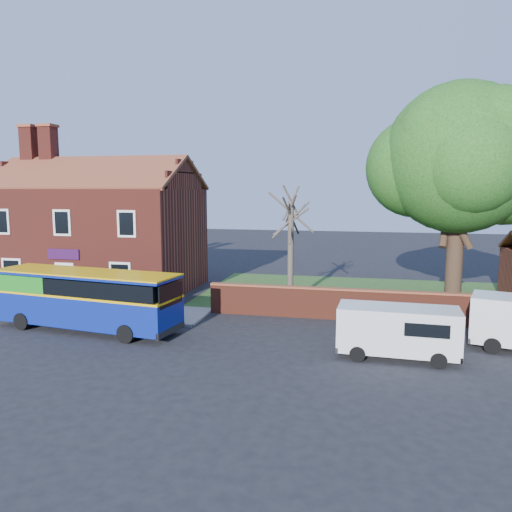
# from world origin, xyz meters

# --- Properties ---
(ground) EXTENTS (120.00, 120.00, 0.00)m
(ground) POSITION_xyz_m (0.00, 0.00, 0.00)
(ground) COLOR black
(ground) RESTS_ON ground
(pavement) EXTENTS (18.00, 3.50, 0.12)m
(pavement) POSITION_xyz_m (-7.00, 5.75, 0.06)
(pavement) COLOR gray
(pavement) RESTS_ON ground
(kerb) EXTENTS (18.00, 0.15, 0.14)m
(kerb) POSITION_xyz_m (-7.00, 4.00, 0.07)
(kerb) COLOR slate
(kerb) RESTS_ON ground
(grass_strip) EXTENTS (26.00, 12.00, 0.04)m
(grass_strip) POSITION_xyz_m (13.00, 13.00, 0.02)
(grass_strip) COLOR #426B28
(grass_strip) RESTS_ON ground
(shop_building) EXTENTS (12.30, 8.13, 10.50)m
(shop_building) POSITION_xyz_m (-7.02, 11.50, 3.41)
(shop_building) COLOR maroon
(shop_building) RESTS_ON ground
(boundary_wall) EXTENTS (22.00, 0.38, 1.60)m
(boundary_wall) POSITION_xyz_m (13.00, 7.00, 0.81)
(boundary_wall) COLOR maroon
(boundary_wall) RESTS_ON ground
(bus) EXTENTS (9.23, 3.50, 2.75)m
(bus) POSITION_xyz_m (-2.91, 2.60, 1.57)
(bus) COLOR navy
(bus) RESTS_ON ground
(van_near) EXTENTS (4.63, 2.06, 2.00)m
(van_near) POSITION_xyz_m (11.24, 1.72, 1.12)
(van_near) COLOR silver
(van_near) RESTS_ON ground
(large_tree) EXTENTS (9.80, 7.75, 11.95)m
(large_tree) POSITION_xyz_m (14.59, 10.27, 7.83)
(large_tree) COLOR black
(large_tree) RESTS_ON ground
(bare_tree) EXTENTS (2.39, 2.84, 6.37)m
(bare_tree) POSITION_xyz_m (5.75, 10.01, 3.27)
(bare_tree) COLOR #4C4238
(bare_tree) RESTS_ON ground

